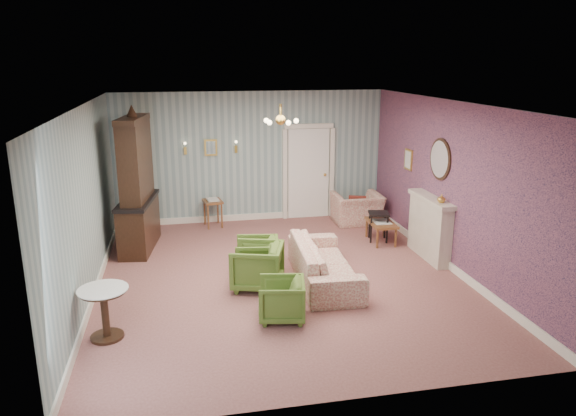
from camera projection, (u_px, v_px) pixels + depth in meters
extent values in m
plane|color=#905B53|center=(281.00, 277.00, 9.17)|extent=(7.00, 7.00, 0.00)
plane|color=white|center=(281.00, 104.00, 8.40)|extent=(7.00, 7.00, 0.00)
plane|color=gray|center=(252.00, 157.00, 12.09)|extent=(6.00, 0.00, 6.00)
plane|color=gray|center=(345.00, 276.00, 5.48)|extent=(6.00, 0.00, 6.00)
plane|color=gray|center=(87.00, 204.00, 8.21)|extent=(0.00, 7.00, 7.00)
plane|color=gray|center=(451.00, 186.00, 9.36)|extent=(0.00, 7.00, 7.00)
plane|color=#B75B6A|center=(450.00, 186.00, 9.36)|extent=(0.00, 7.00, 7.00)
imported|color=#4B6824|center=(281.00, 298.00, 7.63)|extent=(0.70, 0.73, 0.65)
imported|color=#4B6824|center=(257.00, 264.00, 8.67)|extent=(0.93, 0.96, 0.80)
imported|color=#4B6824|center=(257.00, 256.00, 9.14)|extent=(0.76, 0.80, 0.73)
imported|color=#A24841|center=(324.00, 256.00, 8.92)|extent=(0.78, 2.29, 0.88)
imported|color=#A24841|center=(357.00, 204.00, 12.07)|extent=(1.05, 0.69, 0.91)
imported|color=gold|center=(441.00, 199.00, 9.39)|extent=(0.15, 0.15, 0.15)
cube|color=maroon|center=(357.00, 204.00, 11.91)|extent=(0.41, 0.28, 0.39)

